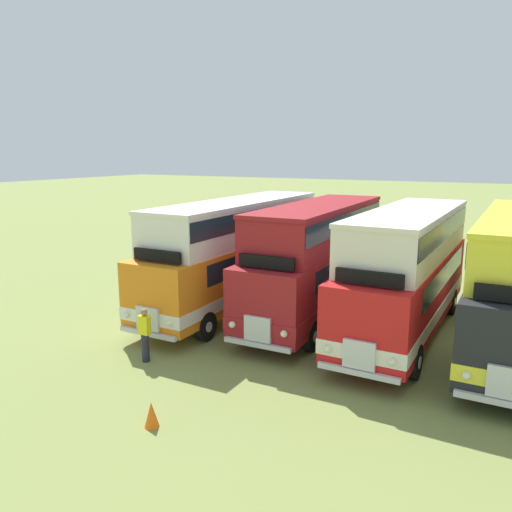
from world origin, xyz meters
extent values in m
plane|color=olive|center=(0.00, 0.00, 0.00)|extent=(200.00, 200.00, 0.00)
cube|color=orange|center=(-8.82, 0.02, 1.70)|extent=(2.58, 11.41, 2.30)
cube|color=white|center=(-8.82, 0.02, 1.10)|extent=(2.62, 11.45, 0.44)
cube|color=#19232D|center=(-8.82, 0.42, 2.30)|extent=(2.59, 9.01, 0.76)
cube|color=#19232D|center=(-8.86, -5.62, 2.35)|extent=(2.20, 0.12, 0.90)
cube|color=silver|center=(-8.86, -5.73, 1.10)|extent=(0.90, 0.13, 0.80)
cube|color=silver|center=(-8.86, -5.76, 0.60)|extent=(2.30, 0.16, 0.16)
sphere|color=#EAEACC|center=(-7.96, -5.75, 1.10)|extent=(0.22, 0.22, 0.22)
sphere|color=#EAEACC|center=(-9.76, -5.73, 1.10)|extent=(0.22, 0.22, 0.22)
cube|color=white|center=(-8.82, 0.27, 3.60)|extent=(2.47, 10.51, 1.50)
cube|color=white|center=(-8.82, 0.27, 4.42)|extent=(2.53, 10.61, 0.14)
cube|color=#19232D|center=(-8.82, 0.27, 3.90)|extent=(2.51, 10.41, 0.68)
cube|color=black|center=(-8.86, -5.13, 3.10)|extent=(1.90, 0.13, 0.40)
cylinder|color=black|center=(-7.70, -4.09, 0.52)|extent=(0.29, 1.04, 1.04)
cylinder|color=silver|center=(-7.55, -4.09, 0.52)|extent=(0.02, 0.36, 0.36)
cylinder|color=black|center=(-10.00, -4.07, 0.52)|extent=(0.29, 1.04, 1.04)
cylinder|color=silver|center=(-10.15, -4.07, 0.52)|extent=(0.02, 0.36, 0.36)
cylinder|color=black|center=(-7.64, 3.91, 0.52)|extent=(0.29, 1.04, 1.04)
cylinder|color=silver|center=(-7.49, 3.91, 0.52)|extent=(0.02, 0.36, 0.36)
cylinder|color=black|center=(-9.94, 3.92, 0.52)|extent=(0.29, 1.04, 1.04)
cylinder|color=silver|center=(-10.09, 3.92, 0.52)|extent=(0.02, 0.36, 0.36)
cube|color=maroon|center=(-5.29, 0.12, 1.70)|extent=(2.63, 9.97, 2.30)
cube|color=maroon|center=(-5.29, 0.12, 1.10)|extent=(2.67, 10.01, 0.44)
cube|color=#19232D|center=(-5.30, 0.52, 2.30)|extent=(2.63, 7.57, 0.76)
cube|color=#19232D|center=(-5.23, -4.78, 2.35)|extent=(2.20, 0.13, 0.90)
cube|color=silver|center=(-5.22, -4.89, 1.10)|extent=(0.90, 0.13, 0.80)
cube|color=silver|center=(-5.22, -4.92, 0.60)|extent=(2.30, 0.17, 0.16)
sphere|color=#EAEACC|center=(-4.32, -4.89, 1.10)|extent=(0.22, 0.22, 0.22)
sphere|color=#EAEACC|center=(-6.12, -4.92, 1.10)|extent=(0.22, 0.22, 0.22)
cube|color=maroon|center=(-5.30, 0.37, 3.60)|extent=(2.52, 9.07, 1.50)
cube|color=maroon|center=(-5.30, 0.37, 4.42)|extent=(2.58, 9.17, 0.14)
cube|color=#19232D|center=(-5.30, 0.37, 3.90)|extent=(2.56, 8.97, 0.68)
cube|color=black|center=(-5.23, -4.29, 3.10)|extent=(1.90, 0.15, 0.40)
cylinder|color=black|center=(-4.10, -3.23, 0.52)|extent=(0.29, 1.04, 1.04)
cylinder|color=silver|center=(-3.95, -3.23, 0.52)|extent=(0.02, 0.36, 0.36)
cylinder|color=black|center=(-6.40, -3.26, 0.52)|extent=(0.29, 1.04, 1.04)
cylinder|color=silver|center=(-6.55, -3.26, 0.52)|extent=(0.02, 0.36, 0.36)
cylinder|color=black|center=(-4.19, 3.31, 0.52)|extent=(0.29, 1.04, 1.04)
cylinder|color=silver|center=(-4.04, 3.31, 0.52)|extent=(0.02, 0.36, 0.36)
cylinder|color=black|center=(-6.49, 3.28, 0.52)|extent=(0.29, 1.04, 1.04)
cylinder|color=silver|center=(-6.63, 3.27, 0.52)|extent=(0.02, 0.36, 0.36)
cube|color=red|center=(-1.76, -0.23, 1.70)|extent=(2.69, 10.29, 2.30)
cube|color=silver|center=(-1.76, -0.23, 1.10)|extent=(2.73, 10.33, 0.44)
cube|color=#19232D|center=(-1.76, 0.17, 2.30)|extent=(2.67, 7.89, 0.76)
cube|color=#19232D|center=(-1.86, -5.29, 2.35)|extent=(2.20, 0.14, 0.90)
cube|color=silver|center=(-1.86, -5.40, 1.10)|extent=(0.90, 0.14, 0.80)
cube|color=silver|center=(-1.86, -5.43, 0.60)|extent=(2.30, 0.18, 0.16)
sphere|color=#EAEACC|center=(-0.96, -5.42, 1.10)|extent=(0.22, 0.22, 0.22)
sphere|color=#EAEACC|center=(-2.76, -5.39, 1.10)|extent=(0.22, 0.22, 0.22)
cube|color=silver|center=(-1.76, 0.02, 3.60)|extent=(2.57, 9.39, 1.50)
cube|color=silver|center=(-1.76, 0.02, 4.42)|extent=(2.63, 9.49, 0.14)
cube|color=#19232D|center=(-1.76, 0.02, 3.90)|extent=(2.61, 9.29, 0.68)
cube|color=black|center=(-1.85, -4.80, 3.10)|extent=(1.90, 0.16, 0.40)
cylinder|color=black|center=(-0.68, -3.77, 0.52)|extent=(0.30, 1.05, 1.04)
cylinder|color=silver|center=(-0.53, -3.77, 0.52)|extent=(0.03, 0.36, 0.36)
cylinder|color=black|center=(-2.98, -3.73, 0.52)|extent=(0.30, 1.05, 1.04)
cylinder|color=silver|center=(-3.13, -3.72, 0.52)|extent=(0.03, 0.36, 0.36)
cylinder|color=black|center=(-0.55, 3.07, 0.52)|extent=(0.30, 1.05, 1.04)
cylinder|color=silver|center=(-0.40, 3.07, 0.52)|extent=(0.03, 0.36, 0.36)
cylinder|color=black|center=(-2.85, 3.12, 0.52)|extent=(0.30, 1.05, 1.04)
cylinder|color=silver|center=(-3.00, 3.12, 0.52)|extent=(0.03, 0.36, 0.36)
cube|color=silver|center=(1.73, -5.40, 1.10)|extent=(0.90, 0.13, 0.80)
cube|color=silver|center=(1.73, -5.43, 0.60)|extent=(2.30, 0.15, 0.16)
sphere|color=#EAEACC|center=(0.83, -5.41, 1.10)|extent=(0.22, 0.22, 0.22)
cylinder|color=black|center=(0.59, -3.75, 0.52)|extent=(0.29, 1.04, 1.04)
cylinder|color=silver|center=(0.44, -3.75, 0.52)|extent=(0.02, 0.36, 0.36)
cylinder|color=black|center=(0.64, 4.02, 0.52)|extent=(0.29, 1.04, 1.04)
cylinder|color=silver|center=(0.49, 4.03, 0.52)|extent=(0.02, 0.36, 0.36)
cone|color=orange|center=(-5.69, -9.43, 0.32)|extent=(0.36, 0.36, 0.63)
cylinder|color=#23232D|center=(-8.36, -6.47, 0.45)|extent=(0.24, 0.24, 0.90)
cube|color=yellow|center=(-8.36, -6.47, 1.20)|extent=(0.36, 0.22, 0.60)
sphere|color=#9E7051|center=(-8.36, -6.47, 1.62)|extent=(0.22, 0.22, 0.22)
cylinder|color=#8C704C|center=(-11.82, 11.79, 0.53)|extent=(0.08, 0.08, 1.05)
cylinder|color=#8C704C|center=(-3.94, 11.79, 0.53)|extent=(0.08, 0.08, 1.05)
cylinder|color=beige|center=(0.00, 11.79, 0.93)|extent=(23.64, 0.03, 0.03)
camera|label=1|loc=(1.70, -17.97, 6.45)|focal=35.41mm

